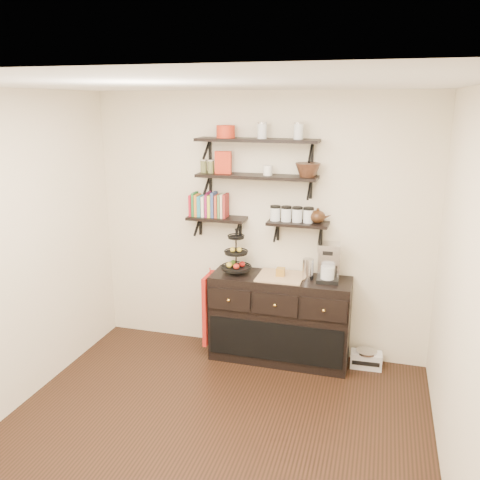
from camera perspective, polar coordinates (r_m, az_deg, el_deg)
name	(u,v)px	position (r m, az deg, el deg)	size (l,w,h in m)	color
floor	(204,445)	(4.29, -4.02, -21.96)	(3.50, 3.50, 0.00)	black
ceiling	(197,84)	(3.42, -4.90, 17.03)	(3.50, 3.50, 0.02)	white
back_wall	(259,226)	(5.24, 2.19, 1.56)	(3.50, 0.02, 2.70)	white
right_wall	(466,309)	(3.47, 24.03, -7.07)	(0.02, 3.50, 2.70)	white
shelf_top	(257,140)	(4.98, 1.92, 11.12)	(1.20, 0.27, 0.23)	black
shelf_mid	(257,177)	(5.01, 1.89, 7.12)	(1.20, 0.27, 0.23)	black
shelf_low_left	(217,219)	(5.23, -2.60, 2.39)	(0.60, 0.25, 0.23)	black
shelf_low_right	(298,224)	(5.03, 6.53, 1.79)	(0.60, 0.25, 0.23)	black
cookbooks	(212,205)	(5.21, -3.17, 3.89)	(0.43, 0.15, 0.26)	#AF1426
glass_canisters	(292,215)	(5.02, 5.82, 2.80)	(0.43, 0.10, 0.13)	silver
sideboard	(280,319)	(5.26, 4.48, -8.79)	(1.40, 0.50, 0.92)	black
fruit_stand	(236,259)	(5.15, -0.41, -2.10)	(0.31, 0.31, 0.45)	black
candle	(281,272)	(5.07, 4.57, -3.59)	(0.08, 0.08, 0.08)	olive
coffee_maker	(328,263)	(4.99, 9.91, -2.54)	(0.22, 0.21, 0.39)	black
thermal_carafe	(308,270)	(4.99, 7.64, -3.33)	(0.11, 0.11, 0.22)	silver
apron	(209,308)	(5.32, -3.53, -7.64)	(0.04, 0.31, 0.73)	#A71D12
radio	(366,359)	(5.39, 13.97, -12.85)	(0.31, 0.21, 0.18)	silver
recipe_box	(223,162)	(5.09, -1.90, 8.70)	(0.16, 0.06, 0.22)	red
walnut_bowl	(308,170)	(4.90, 7.62, 7.80)	(0.24, 0.24, 0.13)	black
ramekins	(268,170)	(4.98, 3.14, 7.82)	(0.09, 0.09, 0.10)	white
teapot	(318,216)	(4.98, 8.72, 2.73)	(0.20, 0.15, 0.15)	#341E0F
red_pot	(226,132)	(5.05, -1.62, 12.07)	(0.18, 0.18, 0.12)	red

